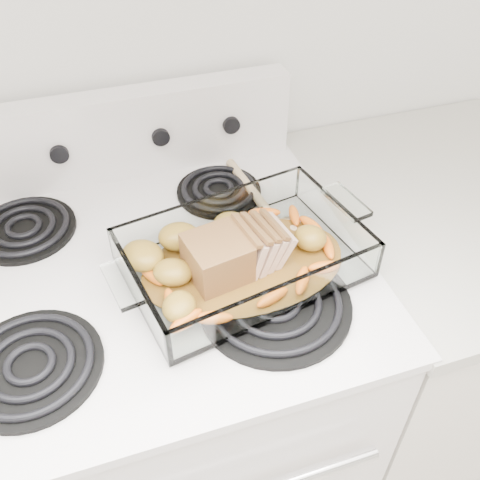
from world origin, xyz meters
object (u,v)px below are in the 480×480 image
object	(u,v)px
counter_right	(413,335)
baking_dish	(244,260)
electric_range	(165,403)
pork_roast	(229,252)

from	to	relation	value
counter_right	baking_dish	world-z (taller)	baking_dish
electric_range	pork_roast	xyz separation A→B (m)	(0.14, -0.07, 0.51)
pork_roast	counter_right	bearing A→B (deg)	21.55
electric_range	pork_roast	distance (m)	0.53
baking_dish	pork_roast	xyz separation A→B (m)	(-0.03, -0.00, 0.03)
baking_dish	pork_roast	distance (m)	0.04
electric_range	baking_dish	world-z (taller)	electric_range
electric_range	counter_right	world-z (taller)	electric_range
baking_dish	pork_roast	world-z (taller)	pork_roast
counter_right	baking_dish	bearing A→B (deg)	-172.06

